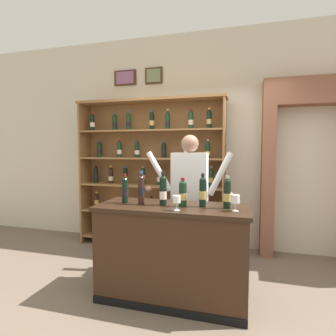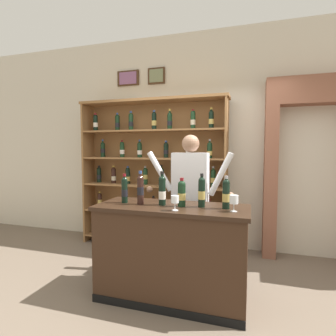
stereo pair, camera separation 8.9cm
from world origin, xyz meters
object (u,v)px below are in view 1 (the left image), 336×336
(wine_glass_spare, at_px, (177,200))
(tasting_counter, at_px, (173,252))
(tasting_bottle_grappa, at_px, (141,189))
(tasting_bottle_rosso, at_px, (183,193))
(wine_glass_right, at_px, (235,199))
(tasting_bottle_prosecco, at_px, (227,193))
(wine_shelf, at_px, (151,170))
(tasting_bottle_chianti, at_px, (125,190))
(shopkeeper, at_px, (190,188))
(tasting_bottle_riserva, at_px, (203,191))
(tasting_bottle_bianco, at_px, (163,190))

(wine_glass_spare, bearing_deg, tasting_counter, 114.47)
(tasting_bottle_grappa, xyz_separation_m, tasting_bottle_rosso, (0.43, 0.02, -0.03))
(tasting_counter, relative_size, wine_glass_right, 10.07)
(tasting_bottle_prosecco, distance_m, wine_glass_spare, 0.50)
(wine_shelf, distance_m, tasting_bottle_grappa, 1.48)
(tasting_bottle_chianti, bearing_deg, wine_glass_right, -3.86)
(tasting_bottle_prosecco, xyz_separation_m, wine_glass_spare, (-0.44, -0.22, -0.05))
(tasting_bottle_grappa, distance_m, tasting_bottle_prosecco, 0.86)
(shopkeeper, distance_m, tasting_bottle_chianti, 0.85)
(wine_shelf, distance_m, shopkeeper, 1.10)
(tasting_bottle_riserva, xyz_separation_m, tasting_bottle_prosecco, (0.24, -0.00, -0.01))
(tasting_bottle_grappa, bearing_deg, tasting_bottle_prosecco, 3.08)
(wine_shelf, relative_size, tasting_bottle_rosso, 8.19)
(wine_glass_right, bearing_deg, shopkeeper, 128.44)
(tasting_bottle_riserva, relative_size, wine_glass_right, 2.18)
(tasting_bottle_grappa, bearing_deg, wine_glass_right, -3.33)
(shopkeeper, distance_m, tasting_bottle_grappa, 0.76)
(tasting_bottle_riserva, bearing_deg, wine_glass_right, -18.53)
(shopkeeper, bearing_deg, wine_glass_spare, -87.40)
(tasting_counter, distance_m, wine_glass_spare, 0.62)
(tasting_bottle_prosecco, height_order, wine_glass_right, tasting_bottle_prosecco)
(wine_glass_right, bearing_deg, tasting_bottle_prosecco, 128.17)
(tasting_bottle_riserva, bearing_deg, tasting_counter, -175.79)
(wine_glass_spare, bearing_deg, tasting_bottle_prosecco, 26.18)
(tasting_counter, height_order, tasting_bottle_chianti, tasting_bottle_chianti)
(tasting_bottle_bianco, distance_m, wine_glass_right, 0.72)
(tasting_bottle_grappa, distance_m, wine_glass_right, 0.95)
(shopkeeper, bearing_deg, tasting_bottle_prosecco, -51.51)
(tasting_counter, xyz_separation_m, wine_glass_right, (0.62, -0.08, 0.59))
(tasting_bottle_grappa, xyz_separation_m, wine_glass_right, (0.94, -0.05, -0.05))
(tasting_counter, relative_size, wine_glass_spare, 10.89)
(wine_shelf, distance_m, tasting_bottle_chianti, 1.42)
(tasting_bottle_rosso, xyz_separation_m, tasting_bottle_prosecco, (0.43, 0.02, 0.01))
(tasting_bottle_rosso, bearing_deg, tasting_counter, 177.35)
(tasting_counter, height_order, tasting_bottle_bianco, tasting_bottle_bianco)
(wine_shelf, relative_size, tasting_bottle_chianti, 7.58)
(wine_shelf, xyz_separation_m, wine_glass_spare, (0.81, -1.60, -0.15))
(tasting_bottle_chianti, height_order, tasting_bottle_bianco, tasting_bottle_bianco)
(tasting_bottle_bianco, distance_m, tasting_bottle_rosso, 0.21)
(shopkeeper, relative_size, wine_glass_right, 11.23)
(tasting_counter, bearing_deg, wine_glass_right, -7.72)
(tasting_counter, height_order, wine_glass_right, wine_glass_right)
(wine_shelf, distance_m, tasting_counter, 1.73)
(tasting_bottle_grappa, xyz_separation_m, tasting_bottle_riserva, (0.63, 0.05, -0.01))
(tasting_bottle_bianco, relative_size, wine_glass_right, 2.26)
(tasting_bottle_bianco, relative_size, tasting_bottle_rosso, 1.20)
(wine_shelf, xyz_separation_m, tasting_bottle_rosso, (0.82, -1.40, -0.11))
(wine_shelf, relative_size, tasting_bottle_bianco, 6.81)
(tasting_bottle_rosso, bearing_deg, wine_glass_right, -8.76)
(tasting_bottle_chianti, xyz_separation_m, tasting_bottle_riserva, (0.82, 0.03, 0.01))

